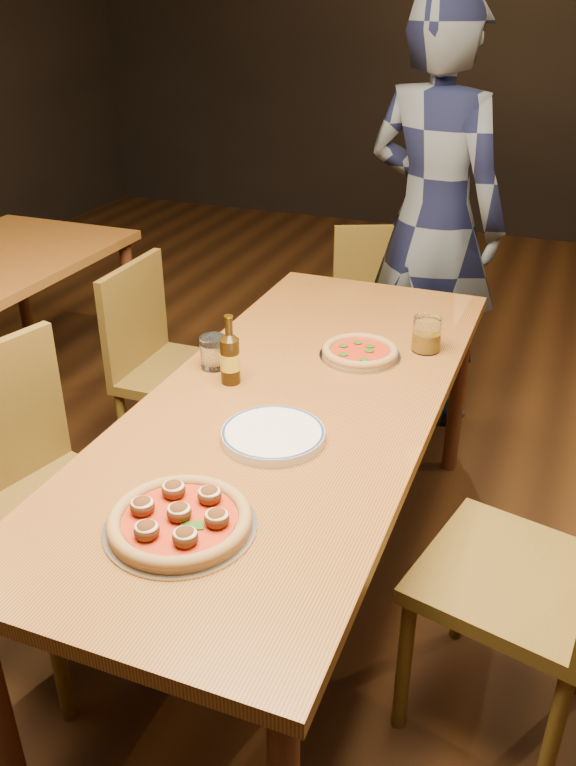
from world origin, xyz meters
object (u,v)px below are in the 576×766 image
(pizza_meatball, at_px, (180,519))
(chair_end, at_px, (383,326))
(table_main, at_px, (294,419))
(pizza_margherita, at_px, (360,352))
(beer_bottle, at_px, (230,359))
(chair_main_sw, at_px, (184,373))
(diner, at_px, (433,221))
(water_glass, at_px, (214,352))
(amber_glass, at_px, (427,334))
(chair_main_nw, at_px, (55,513))
(plate_stack, at_px, (273,435))
(chair_main_e, at_px, (516,576))

(pizza_meatball, bearing_deg, chair_end, 91.32)
(table_main, bearing_deg, pizza_margherita, 73.32)
(pizza_meatball, bearing_deg, beer_bottle, 106.07)
(chair_end, bearing_deg, chair_main_sw, -152.67)
(diner, bearing_deg, water_glass, 94.39)
(beer_bottle, height_order, amber_glass, beer_bottle)
(pizza_meatball, bearing_deg, chair_main_nw, 158.45)
(beer_bottle, xyz_separation_m, amber_glass, (0.49, 0.43, -0.02))
(chair_main_sw, distance_m, plate_stack, 1.07)
(table_main, bearing_deg, chair_main_nw, -142.09)
(amber_glass, bearing_deg, chair_end, 112.66)
(chair_main_nw, bearing_deg, amber_glass, -29.70)
(plate_stack, bearing_deg, chair_main_e, 1.85)
(chair_end, xyz_separation_m, pizza_margherita, (0.16, -0.95, 0.32))
(chair_main_sw, bearing_deg, pizza_meatball, -151.75)
(chair_main_sw, relative_size, pizza_meatball, 2.76)
(chair_main_sw, relative_size, water_glass, 9.05)
(chair_main_e, bearing_deg, beer_bottle, -91.36)
(chair_main_sw, height_order, pizza_meatball, chair_main_sw)
(chair_main_e, bearing_deg, pizza_margherita, -119.79)
(plate_stack, relative_size, water_glass, 2.65)
(chair_main_sw, distance_m, amber_glass, 1.01)
(chair_main_e, xyz_separation_m, beer_bottle, (-0.89, 0.23, 0.34))
(chair_main_nw, bearing_deg, table_main, -38.28)
(chair_main_e, xyz_separation_m, water_glass, (-0.98, 0.30, 0.32))
(table_main, relative_size, chair_main_nw, 2.04)
(chair_main_sw, height_order, amber_glass, chair_main_sw)
(chair_main_e, distance_m, water_glass, 1.07)
(chair_main_e, bearing_deg, chair_end, -140.37)
(beer_bottle, bearing_deg, water_glass, 141.46)
(plate_stack, distance_m, water_glass, 0.46)
(plate_stack, height_order, water_glass, water_glass)
(pizza_margherita, distance_m, water_glass, 0.46)
(table_main, distance_m, diner, 1.44)
(pizza_margherita, height_order, plate_stack, pizza_margherita)
(table_main, height_order, pizza_margherita, pizza_margherita)
(pizza_margherita, height_order, beer_bottle, beer_bottle)
(chair_main_sw, bearing_deg, water_glass, -140.75)
(beer_bottle, bearing_deg, chair_main_e, -14.56)
(pizza_margherita, relative_size, beer_bottle, 1.24)
(pizza_meatball, bearing_deg, chair_main_e, 31.50)
(chair_main_nw, distance_m, water_glass, 0.66)
(chair_main_e, bearing_deg, plate_stack, -74.95)
(beer_bottle, height_order, water_glass, beer_bottle)
(table_main, height_order, plate_stack, plate_stack)
(pizza_meatball, bearing_deg, diner, 86.87)
(table_main, bearing_deg, water_glass, 163.30)
(chair_end, distance_m, water_glass, 1.26)
(pizza_meatball, distance_m, water_glass, 0.78)
(chair_main_e, relative_size, pizza_margherita, 3.73)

